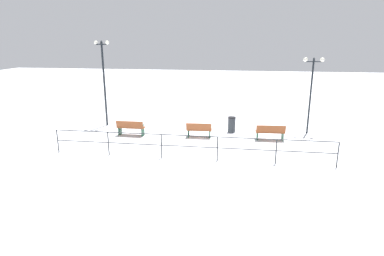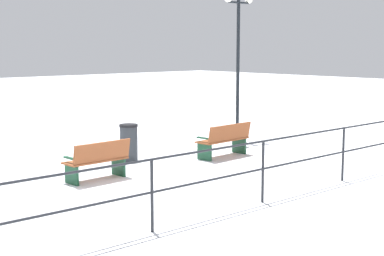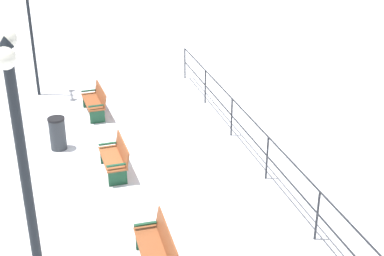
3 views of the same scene
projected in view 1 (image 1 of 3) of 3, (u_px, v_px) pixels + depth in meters
ground_plane at (199, 137)px, 18.29m from camera, size 80.00×80.00×0.00m
bench_nearest at (270, 132)px, 17.66m from camera, size 0.66×1.59×0.87m
bench_second at (199, 130)px, 18.16m from camera, size 0.62×1.42×0.86m
bench_third at (131, 127)px, 18.51m from camera, size 0.58×1.58×0.89m
lamppost_near at (312, 81)px, 18.27m from camera, size 0.24×1.13×4.37m
lamppost_middle at (104, 73)px, 19.96m from camera, size 0.23×0.94×5.26m
waterfront_railing at (189, 143)px, 14.71m from camera, size 0.05×12.89×1.16m
trash_bin at (232, 125)px, 19.16m from camera, size 0.46×0.46×0.92m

